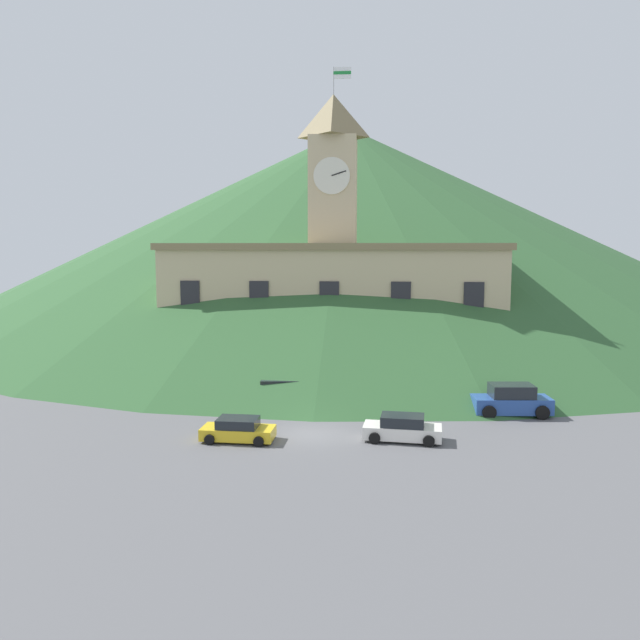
# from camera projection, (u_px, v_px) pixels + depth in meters

# --- Properties ---
(ground_plane) EXTENTS (160.00, 160.00, 0.00)m
(ground_plane) POSITION_uv_depth(u_px,v_px,m) (309.00, 434.00, 37.47)
(ground_plane) COLOR #565659
(civic_building) EXTENTS (31.30, 10.45, 27.40)m
(civic_building) POSITION_uv_depth(u_px,v_px,m) (333.00, 295.00, 58.74)
(civic_building) COLOR #C6B289
(civic_building) RESTS_ON ground
(banner_fence) EXTENTS (28.95, 0.12, 2.53)m
(banner_fence) POSITION_uv_depth(u_px,v_px,m) (327.00, 367.00, 51.84)
(banner_fence) COLOR #1E8438
(banner_fence) RESTS_ON ground
(hillside_backdrop) EXTENTS (120.47, 120.47, 29.36)m
(hillside_backdrop) POSITION_uv_depth(u_px,v_px,m) (349.00, 224.00, 98.00)
(hillside_backdrop) COLOR #2D562D
(hillside_backdrop) RESTS_ON ground
(street_lamp_right) EXTENTS (1.26, 0.36, 4.24)m
(street_lamp_right) POSITION_uv_depth(u_px,v_px,m) (203.00, 341.00, 53.38)
(street_lamp_right) COLOR black
(street_lamp_right) RESTS_ON ground
(street_lamp_far_left) EXTENTS (1.26, 0.36, 5.11)m
(street_lamp_far_left) POSITION_uv_depth(u_px,v_px,m) (328.00, 336.00, 52.41)
(street_lamp_far_left) COLOR black
(street_lamp_far_left) RESTS_ON ground
(street_lamp_center) EXTENTS (1.26, 0.36, 4.76)m
(street_lamp_center) POSITION_uv_depth(u_px,v_px,m) (465.00, 341.00, 51.48)
(street_lamp_center) COLOR black
(street_lamp_center) RESTS_ON ground
(car_white_taxi) EXTENTS (4.65, 2.48, 1.50)m
(car_white_taxi) POSITION_uv_depth(u_px,v_px,m) (402.00, 429.00, 36.22)
(car_white_taxi) COLOR white
(car_white_taxi) RESTS_ON ground
(car_black_suv) EXTENTS (5.05, 2.69, 1.80)m
(car_black_suv) POSITION_uv_depth(u_px,v_px,m) (280.00, 392.00, 44.81)
(car_black_suv) COLOR black
(car_black_suv) RESTS_ON ground
(car_blue_van) EXTENTS (5.24, 2.70, 2.10)m
(car_blue_van) POSITION_uv_depth(u_px,v_px,m) (511.00, 401.00, 41.61)
(car_blue_van) COLOR #284C99
(car_blue_van) RESTS_ON ground
(car_yellow_coupe) EXTENTS (4.27, 2.26, 1.35)m
(car_yellow_coupe) POSITION_uv_depth(u_px,v_px,m) (238.00, 430.00, 36.18)
(car_yellow_coupe) COLOR yellow
(car_yellow_coupe) RESTS_ON ground
(pedestrian) EXTENTS (0.47, 0.47, 1.75)m
(pedestrian) POSITION_uv_depth(u_px,v_px,m) (208.00, 375.00, 50.21)
(pedestrian) COLOR brown
(pedestrian) RESTS_ON ground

